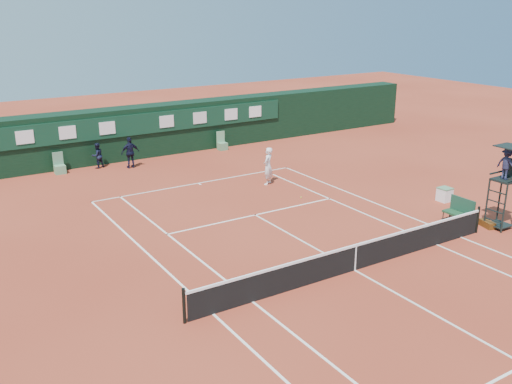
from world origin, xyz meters
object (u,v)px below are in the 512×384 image
(umpire_chair, at_px, (506,170))
(player_bench, at_px, (460,210))
(cooler, at_px, (445,194))
(player, at_px, (268,166))
(tennis_net, at_px, (355,257))

(umpire_chair, distance_m, player_bench, 2.42)
(cooler, bearing_deg, player_bench, -128.14)
(umpire_chair, bearing_deg, player, 114.95)
(tennis_net, xyz_separation_m, cooler, (8.41, 3.32, -0.18))
(tennis_net, bearing_deg, player, 73.45)
(tennis_net, xyz_separation_m, player_bench, (6.62, 1.04, 0.09))
(umpire_chair, bearing_deg, cooler, 76.85)
(player_bench, bearing_deg, umpire_chair, -50.46)
(tennis_net, relative_size, cooler, 20.00)
(tennis_net, relative_size, player_bench, 10.75)
(umpire_chair, height_order, player_bench, umpire_chair)
(umpire_chair, distance_m, cooler, 4.15)
(player, bearing_deg, cooler, 93.73)
(player_bench, height_order, cooler, player_bench)
(player_bench, xyz_separation_m, cooler, (1.79, 2.28, -0.27))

